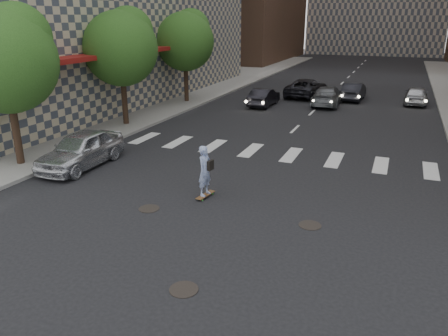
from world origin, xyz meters
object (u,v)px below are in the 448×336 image
at_px(traffic_car_d, 416,95).
at_px(traffic_car_a, 264,97).
at_px(tree_c, 186,39).
at_px(tree_b, 123,45).
at_px(skateboarder, 205,171).
at_px(tree_a, 8,56).
at_px(silver_sedan, 81,149).
at_px(traffic_car_c, 306,88).
at_px(traffic_car_b, 328,96).
at_px(traffic_car_e, 354,91).

bearing_deg(traffic_car_d, traffic_car_a, 26.77).
xyz_separation_m(tree_c, traffic_car_a, (5.71, 0.86, -4.01)).
height_order(tree_b, skateboarder, tree_b).
distance_m(tree_a, traffic_car_d, 27.23).
distance_m(skateboarder, silver_sedan, 6.46).
xyz_separation_m(tree_b, tree_c, (0.00, 8.00, 0.00)).
distance_m(tree_a, traffic_car_c, 23.50).
height_order(tree_a, traffic_car_a, tree_a).
bearing_deg(traffic_car_a, traffic_car_b, -154.06).
bearing_deg(traffic_car_b, skateboarder, 85.53).
relative_size(traffic_car_b, traffic_car_e, 1.16).
bearing_deg(tree_a, traffic_car_b, 62.18).
xyz_separation_m(tree_c, silver_sedan, (2.45, -15.16, -3.88)).
bearing_deg(traffic_car_c, traffic_car_a, 72.32).
xyz_separation_m(traffic_car_b, traffic_car_d, (6.00, 2.84, -0.01)).
xyz_separation_m(tree_c, traffic_car_e, (11.48, 5.77, -3.97)).
bearing_deg(traffic_car_d, skateboarder, 73.51).
bearing_deg(tree_c, traffic_car_d, 19.66).
height_order(traffic_car_b, traffic_car_e, traffic_car_b).
relative_size(traffic_car_d, traffic_car_e, 0.97).
height_order(tree_a, traffic_car_e, tree_a).
bearing_deg(traffic_car_c, tree_b, 65.36).
bearing_deg(tree_c, silver_sedan, -80.81).
xyz_separation_m(skateboarder, silver_sedan, (-6.36, 1.13, -0.24)).
xyz_separation_m(traffic_car_a, traffic_car_c, (2.04, 4.97, 0.09)).
relative_size(tree_c, traffic_car_a, 1.71).
distance_m(tree_c, traffic_car_d, 17.40).
xyz_separation_m(traffic_car_a, traffic_car_b, (4.24, 2.00, 0.05)).
height_order(tree_b, traffic_car_c, tree_b).
relative_size(tree_b, traffic_car_b, 1.39).
bearing_deg(tree_a, traffic_car_c, 70.46).
xyz_separation_m(tree_a, tree_c, (0.00, 16.00, 0.00)).
bearing_deg(tree_a, traffic_car_e, 62.20).
distance_m(tree_a, tree_c, 16.00).
relative_size(tree_c, traffic_car_d, 1.66).
bearing_deg(skateboarder, tree_b, 145.08).
height_order(tree_b, tree_c, same).
relative_size(skateboarder, traffic_car_b, 0.40).
bearing_deg(tree_a, traffic_car_a, 71.29).
bearing_deg(skateboarder, tree_c, 126.75).
xyz_separation_m(silver_sedan, traffic_car_e, (9.02, 20.93, -0.09)).
relative_size(tree_b, traffic_car_e, 1.62).
xyz_separation_m(traffic_car_d, traffic_car_e, (-4.48, 0.07, -0.00)).
relative_size(tree_a, tree_c, 1.00).
xyz_separation_m(tree_b, traffic_car_b, (9.95, 10.86, -3.96)).
distance_m(tree_b, traffic_car_b, 15.26).
bearing_deg(traffic_car_c, tree_c, 41.60).
bearing_deg(tree_c, tree_b, -90.00).
relative_size(traffic_car_a, traffic_car_d, 0.97).
distance_m(tree_b, traffic_car_e, 18.36).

